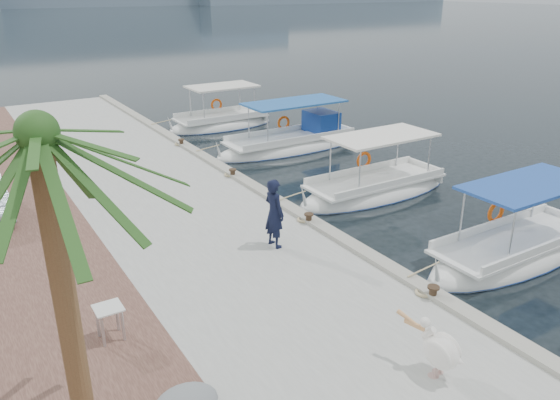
# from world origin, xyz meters

# --- Properties ---
(ground) EXTENTS (400.00, 400.00, 0.00)m
(ground) POSITION_xyz_m (0.00, 0.00, 0.00)
(ground) COLOR black
(ground) RESTS_ON ground
(concrete_quay) EXTENTS (6.00, 40.00, 0.50)m
(concrete_quay) POSITION_xyz_m (-3.00, 5.00, 0.25)
(concrete_quay) COLOR #A0A19B
(concrete_quay) RESTS_ON ground
(quay_curb) EXTENTS (0.44, 40.00, 0.12)m
(quay_curb) POSITION_xyz_m (-0.22, 5.00, 0.56)
(quay_curb) COLOR gray
(quay_curb) RESTS_ON concrete_quay
(cobblestone_strip) EXTENTS (4.00, 40.00, 0.50)m
(cobblestone_strip) POSITION_xyz_m (-8.00, 5.00, 0.25)
(cobblestone_strip) COLOR brown
(cobblestone_strip) RESTS_ON ground
(fishing_caique_b) EXTENTS (6.56, 2.14, 2.83)m
(fishing_caique_b) POSITION_xyz_m (3.87, -2.64, 0.13)
(fishing_caique_b) COLOR white
(fishing_caique_b) RESTS_ON ground
(fishing_caique_c) EXTENTS (6.57, 2.23, 2.83)m
(fishing_caique_c) POSITION_xyz_m (3.87, 3.31, 0.12)
(fishing_caique_c) COLOR white
(fishing_caique_c) RESTS_ON ground
(fishing_caique_d) EXTENTS (7.80, 2.34, 2.83)m
(fishing_caique_d) POSITION_xyz_m (4.60, 9.98, 0.19)
(fishing_caique_d) COLOR white
(fishing_caique_d) RESTS_ON ground
(fishing_caique_e) EXTENTS (6.00, 2.37, 2.83)m
(fishing_caique_e) POSITION_xyz_m (3.59, 15.58, 0.13)
(fishing_caique_e) COLOR white
(fishing_caique_e) RESTS_ON ground
(mooring_bollards) EXTENTS (0.28, 20.28, 0.33)m
(mooring_bollards) POSITION_xyz_m (-0.35, 1.50, 0.69)
(mooring_bollards) COLOR black
(mooring_bollards) RESTS_ON concrete_quay
(pelican) EXTENTS (0.63, 1.38, 1.07)m
(pelican) POSITION_xyz_m (-2.24, -5.39, 1.05)
(pelican) COLOR tan
(pelican) RESTS_ON concrete_quay
(fisherman) EXTENTS (0.54, 0.75, 1.94)m
(fisherman) POSITION_xyz_m (-2.01, 0.77, 1.47)
(fisherman) COLOR black
(fisherman) RESTS_ON concrete_quay
(date_palm) EXTENTS (4.60, 4.60, 5.91)m
(date_palm) POSITION_xyz_m (-8.12, -3.59, 5.46)
(date_palm) COLOR brown
(date_palm) RESTS_ON cobblestone_strip
(folding_table) EXTENTS (0.55, 0.55, 0.73)m
(folding_table) POSITION_xyz_m (-7.04, -1.10, 1.02)
(folding_table) COLOR silver
(folding_table) RESTS_ON cobblestone_strip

